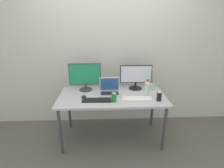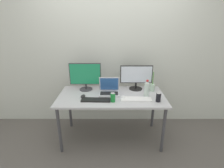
{
  "view_description": "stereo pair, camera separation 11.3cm",
  "coord_description": "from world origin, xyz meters",
  "views": [
    {
      "loc": [
        -0.1,
        -2.35,
        1.8
      ],
      "look_at": [
        0.0,
        0.0,
        0.92
      ],
      "focal_mm": 28.0,
      "sensor_mm": 36.0,
      "label": 1
    },
    {
      "loc": [
        0.01,
        -2.35,
        1.8
      ],
      "look_at": [
        0.0,
        0.0,
        0.92
      ],
      "focal_mm": 28.0,
      "sensor_mm": 36.0,
      "label": 2
    }
  ],
  "objects": [
    {
      "name": "ground_plane",
      "position": [
        0.0,
        0.0,
        0.0
      ],
      "size": [
        16.0,
        16.0,
        0.0
      ],
      "primitive_type": "plane",
      "color": "#5B5651"
    },
    {
      "name": "wall_back",
      "position": [
        0.0,
        0.59,
        1.3
      ],
      "size": [
        7.0,
        0.08,
        2.6
      ],
      "primitive_type": "cube",
      "color": "silver",
      "rests_on": "ground"
    },
    {
      "name": "work_desk",
      "position": [
        0.0,
        0.0,
        0.68
      ],
      "size": [
        1.56,
        0.76,
        0.74
      ],
      "color": "#424247",
      "rests_on": "ground"
    },
    {
      "name": "monitor_left",
      "position": [
        -0.41,
        0.23,
        0.97
      ],
      "size": [
        0.49,
        0.2,
        0.43
      ],
      "color": "#38383D",
      "rests_on": "work_desk"
    },
    {
      "name": "monitor_center",
      "position": [
        0.39,
        0.25,
        0.95
      ],
      "size": [
        0.5,
        0.21,
        0.39
      ],
      "color": "black",
      "rests_on": "work_desk"
    },
    {
      "name": "laptop_silver",
      "position": [
        -0.03,
        0.08,
        0.8
      ],
      "size": [
        0.3,
        0.25,
        0.25
      ],
      "color": "silver",
      "rests_on": "work_desk"
    },
    {
      "name": "keyboard_main",
      "position": [
        -0.22,
        -0.17,
        0.75
      ],
      "size": [
        0.4,
        0.14,
        0.02
      ],
      "primitive_type": "cube",
      "rotation": [
        0.0,
        0.0,
        -0.03
      ],
      "color": "black",
      "rests_on": "work_desk"
    },
    {
      "name": "keyboard_aux",
      "position": [
        0.34,
        -0.15,
        0.75
      ],
      "size": [
        0.43,
        0.15,
        0.02
      ],
      "primitive_type": "cube",
      "rotation": [
        0.0,
        0.0,
        -0.03
      ],
      "color": "white",
      "rests_on": "work_desk"
    },
    {
      "name": "mouse_by_keyboard",
      "position": [
        0.17,
        -0.1,
        0.76
      ],
      "size": [
        0.08,
        0.1,
        0.04
      ],
      "primitive_type": "ellipsoid",
      "rotation": [
        0.0,
        0.0,
        0.16
      ],
      "color": "silver",
      "rests_on": "work_desk"
    },
    {
      "name": "mouse_by_laptop",
      "position": [
        -0.41,
        -0.07,
        0.76
      ],
      "size": [
        0.08,
        0.11,
        0.04
      ],
      "primitive_type": "ellipsoid",
      "rotation": [
        0.0,
        0.0,
        -0.18
      ],
      "color": "black",
      "rests_on": "work_desk"
    },
    {
      "name": "water_bottle",
      "position": [
        0.51,
        -0.05,
        0.86
      ],
      "size": [
        0.08,
        0.08,
        0.26
      ],
      "color": "silver",
      "rests_on": "work_desk"
    },
    {
      "name": "soda_can_near_keyboard",
      "position": [
        0.64,
        -0.2,
        0.8
      ],
      "size": [
        0.07,
        0.07,
        0.13
      ],
      "color": "black",
      "rests_on": "work_desk"
    },
    {
      "name": "soda_can_by_laptop",
      "position": [
        0.02,
        -0.2,
        0.8
      ],
      "size": [
        0.07,
        0.07,
        0.13
      ],
      "color": "#197F33",
      "rests_on": "work_desk"
    },
    {
      "name": "bamboo_vase",
      "position": [
        0.64,
        0.18,
        0.8
      ],
      "size": [
        0.08,
        0.08,
        0.3
      ],
      "color": "#B2D1B7",
      "rests_on": "work_desk"
    }
  ]
}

